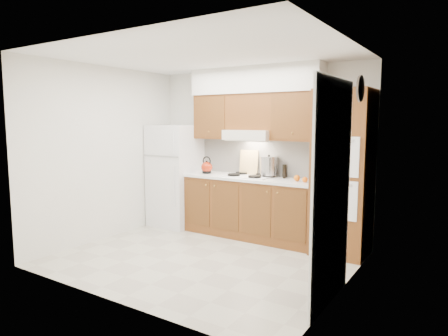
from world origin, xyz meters
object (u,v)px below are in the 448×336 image
at_px(fridge, 176,175).
at_px(stock_pot, 269,166).
at_px(oven_cabinet, 343,173).
at_px(kettle, 207,167).

relative_size(fridge, stock_pot, 6.27).
bearing_deg(oven_cabinet, kettle, -178.91).
distance_m(fridge, stock_pot, 1.70).
height_order(fridge, oven_cabinet, oven_cabinet).
height_order(fridge, stock_pot, fridge).
distance_m(fridge, kettle, 0.68).
xyz_separation_m(fridge, stock_pot, (1.67, 0.20, 0.25)).
relative_size(oven_cabinet, stock_pot, 8.02).
height_order(fridge, kettle, fridge).
xyz_separation_m(oven_cabinet, kettle, (-2.19, -0.04, -0.06)).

